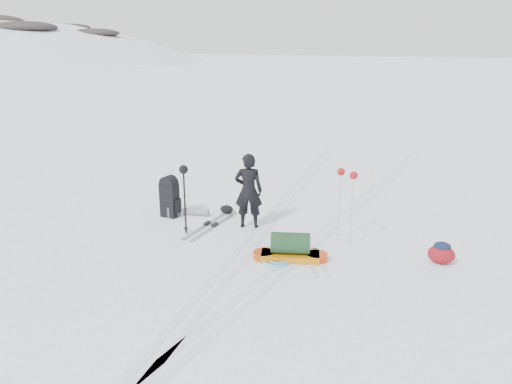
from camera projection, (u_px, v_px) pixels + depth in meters
ground at (254, 239)px, 10.13m from camera, size 200.00×200.00×0.00m
ski_tracks at (296, 228)px, 10.69m from camera, size 3.38×17.97×0.01m
skier at (249, 191)px, 10.53m from camera, size 0.68×0.54×1.63m
pulk_sled at (290, 249)px, 9.13m from camera, size 1.42×0.77×0.52m
expedition_rucksack at (173, 198)px, 11.28m from camera, size 1.02×0.56×0.96m
ski_poles_black at (184, 178)px, 10.06m from camera, size 0.18×0.18×1.47m
ski_poles_silver at (347, 182)px, 9.56m from camera, size 0.43×0.33×1.51m
touring_skis_grey at (211, 225)px, 10.82m from camera, size 0.41×1.93×0.07m
touring_skis_white at (310, 253)px, 9.43m from camera, size 1.23×1.93×0.07m
rope_coil at (277, 260)px, 9.09m from camera, size 0.53×0.53×0.06m
small_daypack at (441, 253)px, 8.99m from camera, size 0.54×0.44×0.41m
thermos_pair at (173, 212)px, 11.29m from camera, size 0.22×0.23×0.28m
stuff_sack at (227, 209)px, 11.57m from camera, size 0.37×0.33×0.20m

